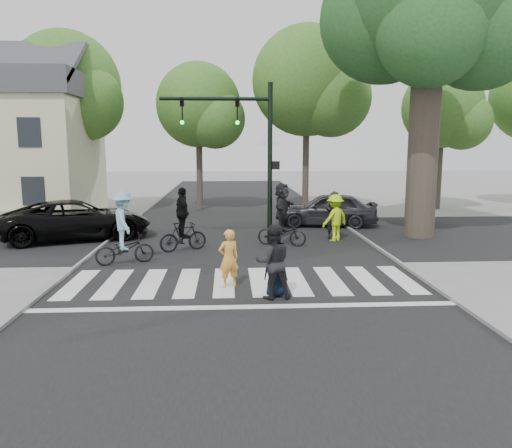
{
  "coord_description": "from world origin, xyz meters",
  "views": [
    {
      "loc": [
        -0.37,
        -12.38,
        3.75
      ],
      "look_at": [
        0.5,
        3.0,
        1.3
      ],
      "focal_mm": 35.0,
      "sensor_mm": 36.0,
      "label": 1
    }
  ],
  "objects": [
    {
      "name": "cyclist_left",
      "position": [
        -3.65,
        3.3,
        1.0
      ],
      "size": [
        1.94,
        1.35,
        2.32
      ],
      "color": "black",
      "rests_on": "ground"
    },
    {
      "name": "bystander_hivis",
      "position": [
        3.82,
        6.74,
        0.92
      ],
      "size": [
        1.37,
        1.21,
        1.84
      ],
      "primitive_type": "imported",
      "rotation": [
        0.0,
        0.0,
        3.7
      ],
      "color": "#B0E814",
      "rests_on": "ground"
    },
    {
      "name": "bg_tree_3",
      "position": [
        4.31,
        15.27,
        6.94
      ],
      "size": [
        6.3,
        6.0,
        10.2
      ],
      "color": "brown",
      "rests_on": "ground"
    },
    {
      "name": "cyclist_mid",
      "position": [
        -1.98,
        5.18,
        0.93
      ],
      "size": [
        1.79,
        1.18,
        2.28
      ],
      "color": "black",
      "rests_on": "ground"
    },
    {
      "name": "crosswalk",
      "position": [
        0.0,
        0.66,
        0.01
      ],
      "size": [
        10.0,
        3.85,
        0.01
      ],
      "color": "silver",
      "rests_on": "ground"
    },
    {
      "name": "house",
      "position": [
        -11.49,
        13.98,
        3.8
      ],
      "size": [
        8.4,
        8.1,
        8.82
      ],
      "color": "beige",
      "rests_on": "ground"
    },
    {
      "name": "curb_right",
      "position": [
        5.05,
        5.0,
        0.05
      ],
      "size": [
        0.1,
        70.0,
        0.1
      ],
      "primitive_type": "cube",
      "color": "gray",
      "rests_on": "ground"
    },
    {
      "name": "bg_tree_2",
      "position": [
        -1.76,
        16.62,
        5.78
      ],
      "size": [
        5.04,
        4.8,
        8.4
      ],
      "color": "brown",
      "rests_on": "ground"
    },
    {
      "name": "eucalyptus",
      "position": [
        7.53,
        7.67,
        9.08
      ],
      "size": [
        8.3,
        7.2,
        13.0
      ],
      "color": "brown",
      "rests_on": "ground"
    },
    {
      "name": "pedestrian_child",
      "position": [
        0.8,
        -0.38,
        0.61
      ],
      "size": [
        0.68,
        0.52,
        1.23
      ],
      "primitive_type": "imported",
      "rotation": [
        0.0,
        0.0,
        2.9
      ],
      "color": "#0F1934",
      "rests_on": "ground"
    },
    {
      "name": "bystander_dark",
      "position": [
        3.86,
        7.27,
        0.96
      ],
      "size": [
        0.73,
        0.5,
        1.92
      ],
      "primitive_type": "imported",
      "rotation": [
        0.0,
        0.0,
        3.2
      ],
      "color": "black",
      "rests_on": "ground"
    },
    {
      "name": "pedestrian_woman",
      "position": [
        -0.37,
        0.5,
        0.78
      ],
      "size": [
        0.67,
        0.57,
        1.56
      ],
      "primitive_type": "imported",
      "rotation": [
        0.0,
        0.0,
        3.55
      ],
      "color": "#F4A43F",
      "rests_on": "ground"
    },
    {
      "name": "bg_tree_1",
      "position": [
        -8.7,
        15.48,
        6.65
      ],
      "size": [
        6.09,
        5.8,
        9.8
      ],
      "color": "brown",
      "rests_on": "ground"
    },
    {
      "name": "traffic_signal",
      "position": [
        0.35,
        6.2,
        3.9
      ],
      "size": [
        4.45,
        0.29,
        6.0
      ],
      "color": "black",
      "rests_on": "ground"
    },
    {
      "name": "road_stem",
      "position": [
        0.0,
        5.0,
        0.01
      ],
      "size": [
        10.0,
        70.0,
        0.01
      ],
      "primitive_type": "cube",
      "color": "black",
      "rests_on": "ground"
    },
    {
      "name": "curb_left",
      "position": [
        -5.05,
        5.0,
        0.05
      ],
      "size": [
        0.1,
        70.0,
        0.1
      ],
      "primitive_type": "cube",
      "color": "gray",
      "rests_on": "ground"
    },
    {
      "name": "pedestrian_adult",
      "position": [
        0.72,
        -0.55,
        0.93
      ],
      "size": [
        0.96,
        0.78,
        1.85
      ],
      "primitive_type": "imported",
      "rotation": [
        0.0,
        0.0,
        3.23
      ],
      "color": "black",
      "rests_on": "ground"
    },
    {
      "name": "ground",
      "position": [
        0.0,
        0.0,
        0.0
      ],
      "size": [
        120.0,
        120.0,
        0.0
      ],
      "primitive_type": "plane",
      "color": "gray",
      "rests_on": "ground"
    },
    {
      "name": "car_grey",
      "position": [
        4.24,
        10.43,
        0.78
      ],
      "size": [
        4.83,
        2.55,
        1.57
      ],
      "primitive_type": "imported",
      "rotation": [
        0.0,
        0.0,
        -1.73
      ],
      "color": "#2C2B30",
      "rests_on": "ground"
    },
    {
      "name": "cyclist_right",
      "position": [
        1.64,
        5.96,
        1.05
      ],
      "size": [
        1.97,
        1.82,
        2.36
      ],
      "color": "black",
      "rests_on": "ground"
    },
    {
      "name": "road_cross",
      "position": [
        0.0,
        8.0,
        0.01
      ],
      "size": [
        70.0,
        10.0,
        0.01
      ],
      "primitive_type": "cube",
      "color": "black",
      "rests_on": "ground"
    },
    {
      "name": "bg_tree_4",
      "position": [
        12.23,
        16.12,
        5.64
      ],
      "size": [
        4.83,
        4.6,
        8.15
      ],
      "color": "brown",
      "rests_on": "ground"
    },
    {
      "name": "car_suv",
      "position": [
        -6.38,
        7.67,
        0.79
      ],
      "size": [
        6.26,
        4.36,
        1.59
      ],
      "primitive_type": "imported",
      "rotation": [
        0.0,
        0.0,
        1.9
      ],
      "color": "black",
      "rests_on": "ground"
    }
  ]
}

